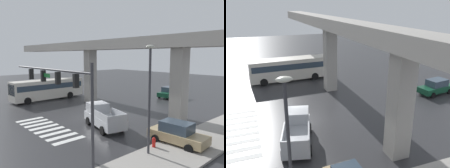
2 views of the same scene
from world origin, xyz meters
TOP-DOWN VIEW (x-y plane):
  - ground_plane at (0.00, 0.00)m, footprint 120.00×120.00m
  - crosswalk_stripes at (0.00, -5.36)m, footprint 8.25×2.80m
  - elevated_overpass at (0.00, 4.77)m, footprint 56.42×2.41m
  - pickup_truck at (3.03, -1.30)m, footprint 5.41×3.06m
  - city_bus at (-12.60, 1.01)m, footprint 3.14×10.90m
  - sedan_dark_green at (-1.44, 15.73)m, footprint 2.39×4.50m
  - street_lamp_near_corner at (9.63, -2.84)m, footprint 0.44×0.70m

SIDE VIEW (x-z plane):
  - ground_plane at x=0.00m, z-range 0.00..0.00m
  - crosswalk_stripes at x=0.00m, z-range 0.00..0.01m
  - sedan_dark_green at x=-1.44m, z-range -0.01..1.71m
  - pickup_truck at x=3.03m, z-range -0.05..2.03m
  - city_bus at x=-12.60m, z-range 0.23..3.22m
  - street_lamp_near_corner at x=9.63m, z-range 0.94..8.18m
  - elevated_overpass at x=0.00m, z-range 3.09..11.59m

